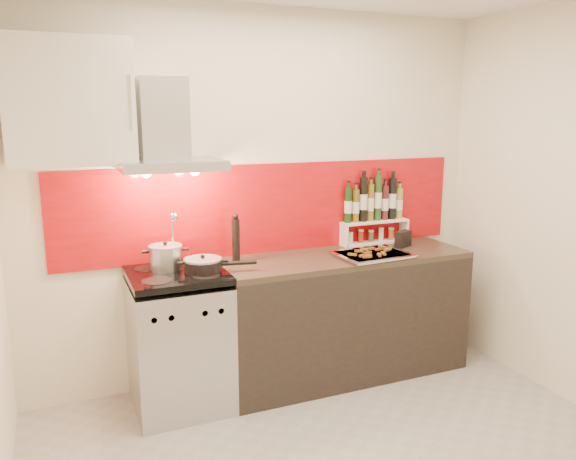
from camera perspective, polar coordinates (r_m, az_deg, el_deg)
name	(u,v)px	position (r m, az deg, el deg)	size (l,w,h in m)	color
back_wall	(263,197)	(4.00, -2.52, 3.32)	(3.40, 0.02, 2.60)	silver
backsplash	(271,208)	(4.02, -1.78, 2.21)	(3.00, 0.02, 0.64)	#A00B08
range_stove	(180,342)	(3.76, -10.95, -11.08)	(0.60, 0.60, 0.91)	#B7B7BA
counter	(343,315)	(4.15, 5.62, -8.55)	(1.80, 0.60, 0.90)	black
range_hood	(166,137)	(3.61, -12.25, 9.22)	(0.62, 0.50, 0.61)	#B7B7BA
upper_cabinet	(69,102)	(3.53, -21.34, 12.00)	(0.70, 0.35, 0.72)	beige
stock_pot	(166,257)	(3.66, -12.31, -2.71)	(0.21, 0.21, 0.18)	#B7B7BA
saute_pan	(204,265)	(3.57, -8.50, -3.52)	(0.46, 0.24, 0.11)	black
utensil_jar	(173,254)	(3.63, -11.65, -2.38)	(0.08, 0.12, 0.39)	silver
pepper_mill	(236,239)	(3.79, -5.32, -0.88)	(0.05, 0.05, 0.33)	black
step_shelf	(374,212)	(4.36, 8.72, 1.80)	(0.56, 0.15, 0.52)	white
caddy_box	(403,239)	(4.30, 11.61, -0.90)	(0.14, 0.06, 0.12)	black
baking_tray	(372,254)	(3.99, 8.53, -2.44)	(0.52, 0.42, 0.03)	silver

